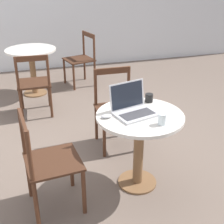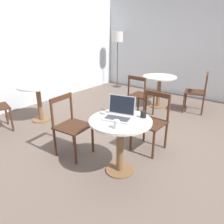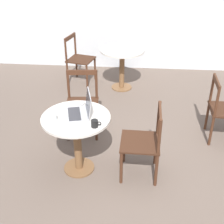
# 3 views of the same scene
# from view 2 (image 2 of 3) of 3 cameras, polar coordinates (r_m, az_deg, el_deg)

# --- Properties ---
(ground_plane) EXTENTS (16.00, 16.00, 0.00)m
(ground_plane) POSITION_cam_2_polar(r_m,az_deg,el_deg) (3.59, 8.10, -8.90)
(ground_plane) COLOR #66564C
(wall_back) EXTENTS (9.40, 0.06, 2.70)m
(wall_back) POSITION_cam_2_polar(r_m,az_deg,el_deg) (5.48, -22.72, 15.03)
(wall_back) COLOR silver
(wall_back) RESTS_ON ground_plane
(wall_side) EXTENTS (0.06, 9.40, 2.70)m
(wall_side) POSITION_cam_2_polar(r_m,az_deg,el_deg) (6.16, 24.76, 15.25)
(wall_side) COLOR silver
(wall_side) RESTS_ON ground_plane
(cafe_table_near) EXTENTS (0.78, 0.78, 0.74)m
(cafe_table_near) POSITION_cam_2_polar(r_m,az_deg,el_deg) (2.73, 2.17, -5.27)
(cafe_table_near) COLOR brown
(cafe_table_near) RESTS_ON ground_plane
(cafe_table_mid) EXTENTS (0.78, 0.78, 0.74)m
(cafe_table_mid) POSITION_cam_2_polar(r_m,az_deg,el_deg) (5.27, 12.25, 7.33)
(cafe_table_mid) COLOR brown
(cafe_table_mid) RESTS_ON ground_plane
(cafe_table_far) EXTENTS (0.78, 0.78, 0.74)m
(cafe_table_far) POSITION_cam_2_polar(r_m,az_deg,el_deg) (4.58, -18.71, 4.63)
(cafe_table_far) COLOR brown
(cafe_table_far) RESTS_ON ground_plane
(chair_near_right) EXTENTS (0.45, 0.45, 0.88)m
(chair_near_right) POSITION_cam_2_polar(r_m,az_deg,el_deg) (3.37, 10.12, -2.51)
(chair_near_right) COLOR #472819
(chair_near_right) RESTS_ON ground_plane
(chair_near_back) EXTENTS (0.48, 0.48, 0.88)m
(chair_near_back) POSITION_cam_2_polar(r_m,az_deg,el_deg) (3.24, -10.71, -3.55)
(chair_near_back) COLOR #472819
(chair_near_back) RESTS_ON ground_plane
(chair_mid_left) EXTENTS (0.46, 0.46, 0.88)m
(chair_mid_left) POSITION_cam_2_polar(r_m,az_deg,el_deg) (4.63, 7.38, 4.21)
(chair_mid_left) COLOR #472819
(chair_mid_left) RESTS_ON ground_plane
(chair_mid_front) EXTENTS (0.54, 0.54, 0.88)m
(chair_mid_front) POSITION_cam_2_polar(r_m,az_deg,el_deg) (5.21, 21.38, 4.81)
(chair_mid_front) COLOR #472819
(chair_mid_front) RESTS_ON ground_plane
(floor_lamp) EXTENTS (0.32, 0.32, 1.68)m
(floor_lamp) POSITION_cam_2_polar(r_m,az_deg,el_deg) (6.94, 1.47, 18.35)
(floor_lamp) COLOR #333333
(floor_lamp) RESTS_ON ground_plane
(laptop) EXTENTS (0.36, 0.41, 0.26)m
(laptop) POSITION_cam_2_polar(r_m,az_deg,el_deg) (2.70, 1.91, -0.46)
(laptop) COLOR #B7B7BC
(laptop) RESTS_ON cafe_table_near
(mouse) EXTENTS (0.06, 0.10, 0.03)m
(mouse) POSITION_cam_2_polar(r_m,az_deg,el_deg) (2.84, -2.39, -0.13)
(mouse) COLOR #B7B7BC
(mouse) RESTS_ON cafe_table_near
(mug) EXTENTS (0.11, 0.08, 0.08)m
(mug) POSITION_cam_2_polar(r_m,az_deg,el_deg) (2.74, 8.24, -0.60)
(mug) COLOR black
(mug) RESTS_ON cafe_table_near
(drinking_glass) EXTENTS (0.07, 0.07, 0.10)m
(drinking_glass) POSITION_cam_2_polar(r_m,az_deg,el_deg) (2.42, 1.17, -3.21)
(drinking_glass) COLOR silver
(drinking_glass) RESTS_ON cafe_table_near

